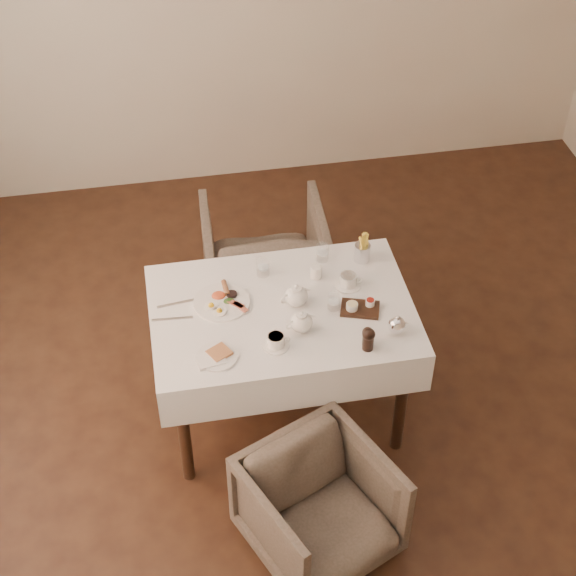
# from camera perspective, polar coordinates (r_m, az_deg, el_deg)

# --- Properties ---
(table) EXTENTS (1.28, 0.88, 0.75)m
(table) POSITION_cam_1_polar(r_m,az_deg,el_deg) (4.36, -0.39, -2.46)
(table) COLOR black
(table) RESTS_ON ground
(armchair_near) EXTENTS (0.80, 0.81, 0.56)m
(armchair_near) POSITION_cam_1_polar(r_m,az_deg,el_deg) (4.11, 2.06, -14.06)
(armchair_near) COLOR #443C32
(armchair_near) RESTS_ON ground
(armchair_far) EXTENTS (0.73, 0.75, 0.66)m
(armchair_far) POSITION_cam_1_polar(r_m,az_deg,el_deg) (5.22, -1.51, 1.81)
(armchair_far) COLOR #443C32
(armchair_far) RESTS_ON ground
(breakfast_plate) EXTENTS (0.28, 0.28, 0.03)m
(breakfast_plate) POSITION_cam_1_polar(r_m,az_deg,el_deg) (4.32, -4.28, -0.85)
(breakfast_plate) COLOR white
(breakfast_plate) RESTS_ON table
(side_plate) EXTENTS (0.20, 0.19, 0.02)m
(side_plate) POSITION_cam_1_polar(r_m,az_deg,el_deg) (4.05, -4.68, -4.44)
(side_plate) COLOR white
(side_plate) RESTS_ON table
(teapot_centre) EXTENTS (0.19, 0.16, 0.13)m
(teapot_centre) POSITION_cam_1_polar(r_m,az_deg,el_deg) (4.26, 0.54, -0.44)
(teapot_centre) COLOR white
(teapot_centre) RESTS_ON table
(teapot_front) EXTENTS (0.17, 0.15, 0.12)m
(teapot_front) POSITION_cam_1_polar(r_m,az_deg,el_deg) (4.13, 0.86, -2.14)
(teapot_front) COLOR white
(teapot_front) RESTS_ON table
(creamer) EXTENTS (0.06, 0.06, 0.07)m
(creamer) POSITION_cam_1_polar(r_m,az_deg,el_deg) (4.43, 1.83, 1.07)
(creamer) COLOR white
(creamer) RESTS_ON table
(teacup_near) EXTENTS (0.13, 0.13, 0.06)m
(teacup_near) POSITION_cam_1_polar(r_m,az_deg,el_deg) (4.08, -0.80, -3.46)
(teacup_near) COLOR white
(teacup_near) RESTS_ON table
(teacup_far) EXTENTS (0.13, 0.13, 0.07)m
(teacup_far) POSITION_cam_1_polar(r_m,az_deg,el_deg) (4.40, 3.90, 0.48)
(teacup_far) COLOR white
(teacup_far) RESTS_ON table
(glass_left) EXTENTS (0.07, 0.07, 0.09)m
(glass_left) POSITION_cam_1_polar(r_m,az_deg,el_deg) (4.44, -1.63, 1.34)
(glass_left) COLOR silver
(glass_left) RESTS_ON table
(glass_mid) EXTENTS (0.06, 0.06, 0.09)m
(glass_mid) POSITION_cam_1_polar(r_m,az_deg,el_deg) (4.26, 2.99, -0.87)
(glass_mid) COLOR silver
(glass_mid) RESTS_ON table
(glass_right) EXTENTS (0.07, 0.07, 0.09)m
(glass_right) POSITION_cam_1_polar(r_m,az_deg,el_deg) (4.53, 2.24, 2.30)
(glass_right) COLOR silver
(glass_right) RESTS_ON table
(condiment_board) EXTENTS (0.21, 0.17, 0.05)m
(condiment_board) POSITION_cam_1_polar(r_m,az_deg,el_deg) (4.28, 4.66, -1.27)
(condiment_board) COLOR black
(condiment_board) RESTS_ON table
(pepper_mill_left) EXTENTS (0.05, 0.05, 0.11)m
(pepper_mill_left) POSITION_cam_1_polar(r_m,az_deg,el_deg) (4.08, 5.16, -3.15)
(pepper_mill_left) COLOR black
(pepper_mill_left) RESTS_ON table
(pepper_mill_right) EXTENTS (0.08, 0.08, 0.12)m
(pepper_mill_right) POSITION_cam_1_polar(r_m,az_deg,el_deg) (4.06, 5.22, -3.30)
(pepper_mill_right) COLOR black
(pepper_mill_right) RESTS_ON table
(silver_pot) EXTENTS (0.11, 0.10, 0.11)m
(silver_pot) POSITION_cam_1_polar(r_m,az_deg,el_deg) (4.16, 7.06, -2.34)
(silver_pot) COLOR white
(silver_pot) RESTS_ON table
(fries_cup) EXTENTS (0.08, 0.08, 0.17)m
(fries_cup) POSITION_cam_1_polar(r_m,az_deg,el_deg) (4.52, 4.84, 2.57)
(fries_cup) COLOR silver
(fries_cup) RESTS_ON table
(cutlery_fork) EXTENTS (0.21, 0.04, 0.00)m
(cutlery_fork) POSITION_cam_1_polar(r_m,az_deg,el_deg) (4.34, -7.14, -0.98)
(cutlery_fork) COLOR silver
(cutlery_fork) RESTS_ON table
(cutlery_knife) EXTENTS (0.20, 0.03, 0.00)m
(cutlery_knife) POSITION_cam_1_polar(r_m,az_deg,el_deg) (4.26, -7.50, -1.99)
(cutlery_knife) COLOR silver
(cutlery_knife) RESTS_ON table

